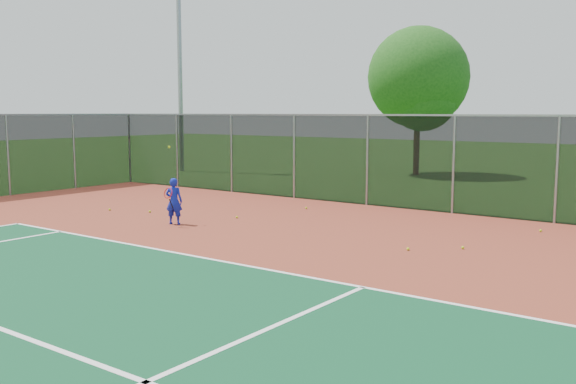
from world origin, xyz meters
name	(u,v)px	position (x,y,z in m)	size (l,w,h in m)	color
ground	(158,310)	(0.00, 0.00, 0.00)	(120.00, 120.00, 0.00)	#275819
court_apron	(240,283)	(0.00, 2.00, 0.01)	(30.00, 20.00, 0.02)	maroon
court_lines	(154,379)	(2.00, -1.88, 0.03)	(22.10, 13.05, 0.00)	white
fence_back	(454,163)	(0.00, 12.00, 1.56)	(30.00, 0.06, 3.03)	black
tennis_player	(174,201)	(-5.46, 5.56, 0.67)	(0.59, 0.66, 2.17)	#111FA5
practice_ball_0	(110,209)	(-8.93, 6.09, 0.06)	(0.07, 0.07, 0.07)	#B1CE18
practice_ball_1	(150,211)	(-7.59, 6.56, 0.06)	(0.07, 0.07, 0.07)	#B1CE18
practice_ball_2	(237,217)	(-4.71, 7.35, 0.06)	(0.07, 0.07, 0.07)	#B1CE18
practice_ball_3	(408,249)	(1.28, 6.30, 0.06)	(0.07, 0.07, 0.07)	#B1CE18
practice_ball_4	(463,248)	(2.22, 7.17, 0.06)	(0.07, 0.07, 0.07)	#B1CE18
practice_ball_5	(541,231)	(3.06, 10.40, 0.06)	(0.07, 0.07, 0.07)	#B1CE18
practice_ball_6	(306,208)	(-4.12, 10.06, 0.06)	(0.07, 0.07, 0.07)	#B1CE18
floodlight_nw	(179,48)	(-17.21, 17.32, 6.45)	(0.90, 0.40, 11.36)	gray
tree_back_left	(419,82)	(-6.20, 22.75, 4.58)	(4.97, 4.97, 7.30)	#3D2516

